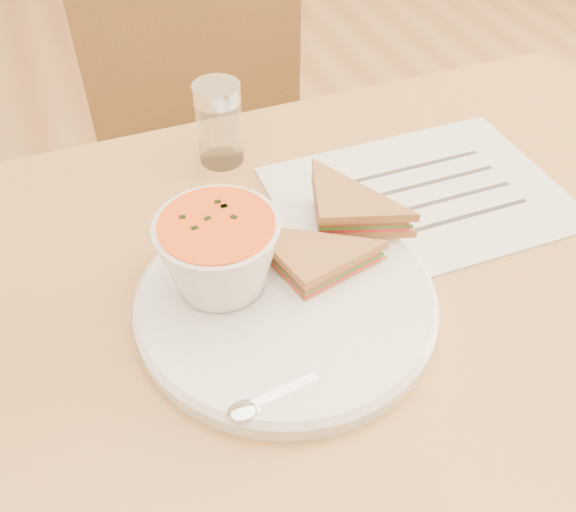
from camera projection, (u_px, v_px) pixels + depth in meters
name	position (u px, v px, depth m)	size (l,w,h in m)	color
dining_table	(334.00, 459.00, 0.93)	(1.00, 0.70, 0.75)	olive
chair_far	(197.00, 208.00, 1.20)	(0.41, 0.41, 0.91)	brown
plate	(286.00, 302.00, 0.63)	(0.30, 0.30, 0.02)	silver
soup_bowl	(220.00, 257.00, 0.61)	(0.12, 0.12, 0.08)	silver
sandwich_half_a	(305.00, 295.00, 0.61)	(0.10, 0.10, 0.03)	#AC773D
sandwich_half_b	(319.00, 229.00, 0.66)	(0.10, 0.10, 0.03)	#AC773D
spoon	(290.00, 389.00, 0.54)	(0.15, 0.03, 0.01)	silver
paper_menu	(420.00, 196.00, 0.76)	(0.33, 0.24, 0.00)	silver
condiment_shaker	(219.00, 124.00, 0.78)	(0.06, 0.06, 0.10)	silver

